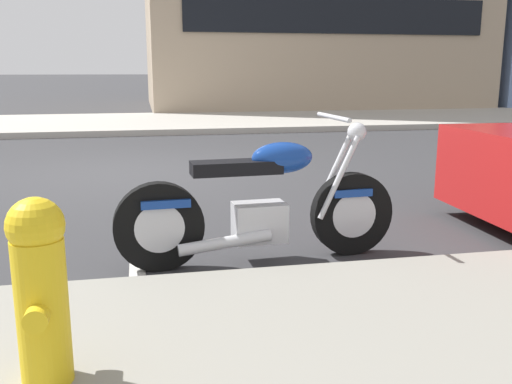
# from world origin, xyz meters

# --- Properties ---
(ground_plane) EXTENTS (260.00, 260.00, 0.00)m
(ground_plane) POSITION_xyz_m (0.00, 0.00, 0.00)
(ground_plane) COLOR #333335
(parking_stall_stripe) EXTENTS (0.12, 2.20, 0.01)m
(parking_stall_stripe) POSITION_xyz_m (0.00, -3.93, 0.00)
(parking_stall_stripe) COLOR silver
(parking_stall_stripe) RESTS_ON ground
(parked_motorcycle) EXTENTS (2.21, 0.62, 1.13)m
(parked_motorcycle) POSITION_xyz_m (0.96, -4.11, 0.44)
(parked_motorcycle) COLOR black
(parked_motorcycle) RESTS_ON ground
(fire_hydrant) EXTENTS (0.24, 0.36, 0.83)m
(fire_hydrant) POSITION_xyz_m (-0.37, -5.86, 0.58)
(fire_hydrant) COLOR gold
(fire_hydrant) RESTS_ON sidewalk_near_curb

